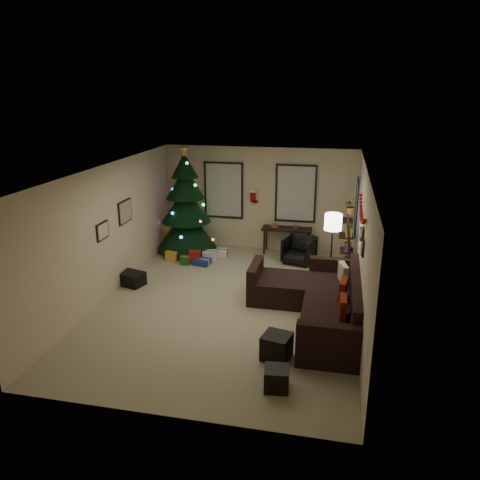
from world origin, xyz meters
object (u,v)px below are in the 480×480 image
christmas_tree (186,209)px  bookshelf (348,246)px  sofa (319,303)px  desk (287,231)px  desk_chair (299,250)px

christmas_tree → bookshelf: christmas_tree is taller
sofa → christmas_tree: bearing=139.7°
sofa → desk: size_ratio=2.46×
sofa → bookshelf: bearing=76.5°
christmas_tree → desk: (2.55, 0.45, -0.57)m
christmas_tree → desk: 2.66m
sofa → bookshelf: bookshelf is taller
sofa → desk: 3.64m
sofa → desk: bearing=106.3°
sofa → bookshelf: 2.20m
desk_chair → bookshelf: size_ratio=0.42×
sofa → desk_chair: bearing=102.6°
sofa → desk: sofa is taller
desk → desk_chair: 0.80m
christmas_tree → sofa: size_ratio=0.91×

